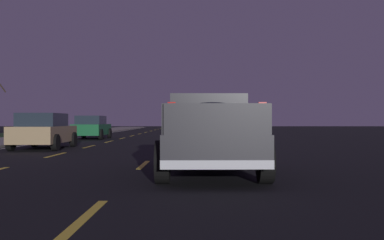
# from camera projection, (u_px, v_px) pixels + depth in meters

# --- Properties ---
(ground) EXTENTS (144.00, 144.00, 0.00)m
(ground) POSITION_uv_depth(u_px,v_px,m) (140.00, 141.00, 27.27)
(ground) COLOR black
(sidewalk_shoulder) EXTENTS (108.00, 4.00, 0.12)m
(sidewalk_shoulder) POSITION_uv_depth(u_px,v_px,m) (14.00, 140.00, 27.28)
(sidewalk_shoulder) COLOR gray
(sidewalk_shoulder) RESTS_ON ground
(lane_markings) EXTENTS (108.00, 7.04, 0.01)m
(lane_markings) POSITION_uv_depth(u_px,v_px,m) (100.00, 139.00, 30.67)
(lane_markings) COLOR yellow
(lane_markings) RESTS_ON ground
(pickup_truck) EXTENTS (5.45, 2.33, 1.87)m
(pickup_truck) POSITION_uv_depth(u_px,v_px,m) (209.00, 131.00, 10.84)
(pickup_truck) COLOR #232328
(pickup_truck) RESTS_ON ground
(sedan_green) EXTENTS (4.41, 2.03, 1.54)m
(sedan_green) POSITION_uv_depth(u_px,v_px,m) (92.00, 127.00, 30.75)
(sedan_green) COLOR #14592D
(sedan_green) RESTS_ON ground
(sedan_tan) EXTENTS (4.43, 2.07, 1.54)m
(sedan_tan) POSITION_uv_depth(u_px,v_px,m) (44.00, 131.00, 20.04)
(sedan_tan) COLOR #9E845B
(sedan_tan) RESTS_ON ground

